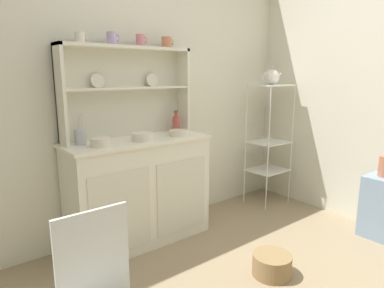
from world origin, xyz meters
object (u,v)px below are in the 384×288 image
cup_cream_0 (80,38)px  bowl_mixing_large (101,142)px  porcelain_teapot (272,77)px  hutch_cabinet (140,190)px  hutch_shelf_unit (126,85)px  utensil_jar (80,137)px  bakers_rack (269,133)px  jam_bottle (176,124)px  floor_basket (272,265)px

cup_cream_0 → bowl_mixing_large: cup_cream_0 is taller
cup_cream_0 → porcelain_teapot: 1.91m
hutch_cabinet → bowl_mixing_large: bowl_mixing_large is taller
hutch_shelf_unit → utensil_jar: hutch_shelf_unit is taller
hutch_shelf_unit → bowl_mixing_large: (-0.34, -0.24, -0.39)m
hutch_shelf_unit → utensil_jar: (-0.43, -0.09, -0.36)m
bakers_rack → jam_bottle: bakers_rack is taller
hutch_shelf_unit → hutch_cabinet: bearing=-90.0°
bakers_rack → cup_cream_0: (-1.88, 0.21, 0.86)m
bakers_rack → cup_cream_0: 2.08m
hutch_shelf_unit → bakers_rack: 1.62m
bowl_mixing_large → floor_basket: bearing=-49.1°
hutch_shelf_unit → bowl_mixing_large: 0.57m
bowl_mixing_large → hutch_shelf_unit: bearing=34.9°
hutch_cabinet → cup_cream_0: size_ratio=13.62×
bowl_mixing_large → hutch_cabinet: bearing=12.1°
bowl_mixing_large → utensil_jar: utensil_jar is taller
cup_cream_0 → floor_basket: bearing=-53.5°
floor_basket → utensil_jar: utensil_jar is taller
floor_basket → bowl_mixing_large: size_ratio=1.90×
floor_basket → hutch_shelf_unit: bearing=111.7°
jam_bottle → hutch_shelf_unit: bearing=169.7°
cup_cream_0 → utensil_jar: size_ratio=0.39×
hutch_shelf_unit → jam_bottle: size_ratio=5.73×
cup_cream_0 → porcelain_teapot: size_ratio=0.35×
bowl_mixing_large → jam_bottle: bearing=11.6°
hutch_shelf_unit → porcelain_teapot: bearing=-9.4°
hutch_cabinet → hutch_shelf_unit: hutch_shelf_unit is taller
jam_bottle → utensil_jar: 0.87m
hutch_cabinet → utensil_jar: 0.65m
bowl_mixing_large → porcelain_teapot: porcelain_teapot is taller
hutch_cabinet → jam_bottle: bearing=11.3°
bakers_rack → jam_bottle: (-1.08, 0.17, 0.17)m
hutch_cabinet → utensil_jar: (-0.43, 0.08, 0.48)m
cup_cream_0 → bakers_rack: bearing=-6.3°
hutch_cabinet → cup_cream_0: (-0.37, 0.12, 1.18)m
utensil_jar → cup_cream_0: bearing=34.4°
hutch_cabinet → bakers_rack: (1.51, -0.08, 0.33)m
utensil_jar → porcelain_teapot: 1.99m
hutch_cabinet → utensil_jar: size_ratio=5.25×
floor_basket → utensil_jar: 1.64m
bowl_mixing_large → utensil_jar: size_ratio=0.64×
bakers_rack → hutch_cabinet: bearing=176.8°
floor_basket → cup_cream_0: size_ratio=3.15×
hutch_cabinet → floor_basket: hutch_cabinet is taller
bakers_rack → bowl_mixing_large: 1.86m
jam_bottle → utensil_jar: size_ratio=0.86×
cup_cream_0 → utensil_jar: cup_cream_0 is taller
jam_bottle → bakers_rack: bearing=-9.0°
hutch_cabinet → bowl_mixing_large: (-0.34, -0.07, 0.45)m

